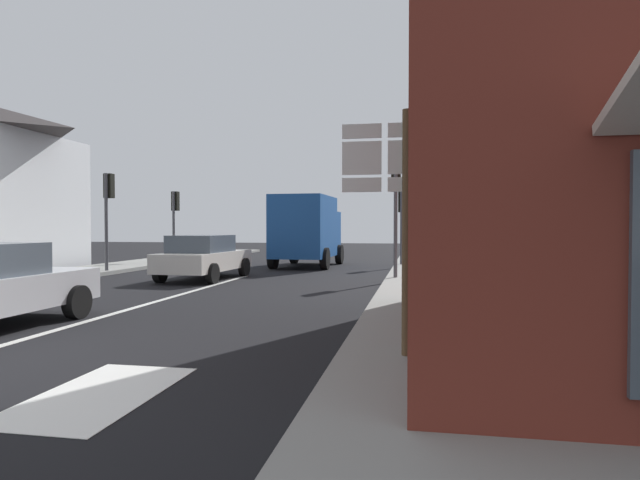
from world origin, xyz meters
name	(u,v)px	position (x,y,z in m)	size (l,w,h in m)	color
ground_plane	(226,282)	(0.00, 10.00, 0.00)	(80.00, 80.00, 0.00)	black
sidewalk_right	(430,292)	(6.30, 8.00, 0.07)	(2.65, 44.00, 0.14)	gray
sidewalk_left	(3,282)	(-6.30, 8.00, 0.07)	(2.65, 44.00, 0.14)	gray
lane_centre_stripe	(167,298)	(0.00, 6.00, 0.01)	(0.16, 12.00, 0.01)	silver
lane_turn_arrow	(100,394)	(2.74, -1.00, 0.01)	(1.20, 2.20, 0.01)	silver
sedan_far	(204,257)	(-0.99, 10.64, 0.76)	(2.10, 4.27, 1.47)	beige
delivery_truck	(307,229)	(1.20, 16.82, 1.65)	(2.60, 5.06, 3.05)	#19478C
route_sign_post	(408,206)	(5.86, 0.75, 2.00)	(1.66, 0.14, 3.20)	brown
traffic_light_far_right	(402,211)	(5.28, 17.21, 2.42)	(0.30, 0.49, 3.27)	#47474C
traffic_light_near_right	(396,194)	(5.28, 11.21, 2.79)	(0.30, 0.49, 3.77)	#47474C
traffic_light_far_left	(175,210)	(-5.28, 17.42, 2.52)	(0.30, 0.49, 3.40)	#47474C
traffic_light_near_left	(108,200)	(-5.28, 11.95, 2.75)	(0.30, 0.49, 3.71)	#47474C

